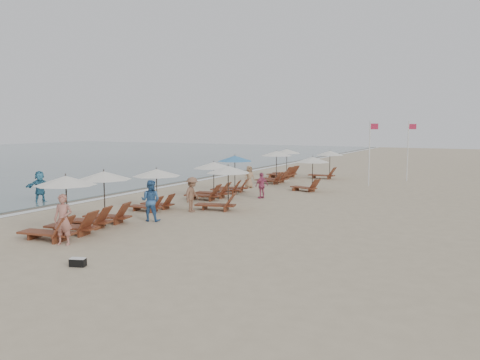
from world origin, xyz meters
The scene contains 22 objects.
ground centered at (0.00, 0.00, 0.00)m, with size 160.00×160.00×0.00m, color tan.
wet_sand_band centered at (-12.50, 10.00, 0.00)m, with size 3.20×140.00×0.01m, color #6B5E4C.
foam_line centered at (-11.20, 10.00, 0.01)m, with size 0.50×140.00×0.02m, color white.
lounger_station_0 centered at (-5.40, -3.57, 1.10)m, with size 2.78×2.34×2.38m.
lounger_station_1 centered at (-5.77, -1.18, 1.12)m, with size 2.75×2.33×2.33m.
lounger_station_2 centered at (-6.04, 2.87, 1.20)m, with size 2.51×2.42×2.08m.
lounger_station_3 centered at (-5.52, 7.41, 1.07)m, with size 2.74×2.37×2.15m.
lounger_station_4 centered at (-5.66, 10.29, 1.20)m, with size 2.53×2.22×2.36m.
lounger_station_5 centered at (-5.41, 16.22, 1.22)m, with size 2.63×2.36×2.38m.
lounger_station_6 centered at (-6.23, 20.09, 1.10)m, with size 2.74×2.49×2.34m.
inland_station_0 centered at (-3.03, 4.52, 1.34)m, with size 2.77×2.24×2.22m.
inland_station_1 centered at (-1.59, 13.28, 1.45)m, with size 2.60×2.24×2.22m.
inland_station_2 centered at (-2.95, 20.98, 1.32)m, with size 2.77×2.24×2.22m.
beachgoer_near centered at (-4.47, -4.35, 0.91)m, with size 0.67×0.44×1.83m, color #A6675A.
beachgoer_mid_a centered at (-4.45, 0.57, 0.92)m, with size 0.89×0.70×1.84m, color #336099.
beachgoer_mid_b centered at (-4.10, 3.37, 0.86)m, with size 1.12×0.64×1.73m, color brown.
beachgoer_far_a centered at (-2.96, 9.00, 0.76)m, with size 0.89×0.37×1.52m, color #B5486C.
beachgoer_far_b centered at (-5.76, 12.92, 0.76)m, with size 0.74×0.48×1.52m, color #A17A57.
waterline_walker centered at (-13.16, 1.92, 0.88)m, with size 1.63×0.52×1.76m, color teal.
duffel_bag centered at (-1.99, -6.09, 0.13)m, with size 0.53×0.39×0.26m.
flag_pole_near centered at (1.22, 17.84, 2.53)m, with size 0.60×0.08×4.57m.
flag_pole_far centered at (3.12, 22.14, 2.52)m, with size 0.60×0.08×4.55m.
Camera 1 is at (9.04, -16.46, 4.25)m, focal length 36.40 mm.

